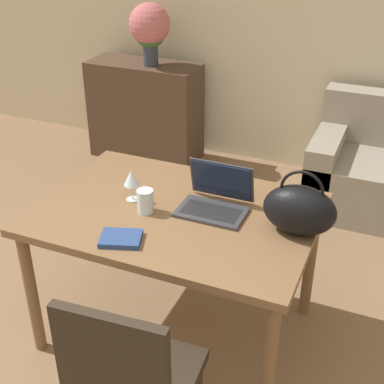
{
  "coord_description": "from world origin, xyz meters",
  "views": [
    {
      "loc": [
        1.09,
        -1.2,
        2.11
      ],
      "look_at": [
        0.23,
        0.82,
        0.88
      ],
      "focal_mm": 50.0,
      "sensor_mm": 36.0,
      "label": 1
    }
  ],
  "objects_px": {
    "laptop": "(216,197)",
    "drinking_glass": "(145,201)",
    "wine_glass": "(131,179)",
    "chair": "(130,380)",
    "handbag": "(300,210)",
    "flower_vase": "(150,28)"
  },
  "relations": [
    {
      "from": "handbag",
      "to": "flower_vase",
      "type": "relative_size",
      "value": 0.65
    },
    {
      "from": "laptop",
      "to": "flower_vase",
      "type": "relative_size",
      "value": 0.65
    },
    {
      "from": "drinking_glass",
      "to": "wine_glass",
      "type": "distance_m",
      "value": 0.15
    },
    {
      "from": "wine_glass",
      "to": "flower_vase",
      "type": "bearing_deg",
      "value": 114.13
    },
    {
      "from": "laptop",
      "to": "chair",
      "type": "bearing_deg",
      "value": -89.57
    },
    {
      "from": "chair",
      "to": "drinking_glass",
      "type": "distance_m",
      "value": 0.86
    },
    {
      "from": "chair",
      "to": "wine_glass",
      "type": "distance_m",
      "value": 0.99
    },
    {
      "from": "wine_glass",
      "to": "handbag",
      "type": "relative_size",
      "value": 0.5
    },
    {
      "from": "chair",
      "to": "laptop",
      "type": "relative_size",
      "value": 2.86
    },
    {
      "from": "drinking_glass",
      "to": "handbag",
      "type": "height_order",
      "value": "handbag"
    },
    {
      "from": "drinking_glass",
      "to": "flower_vase",
      "type": "height_order",
      "value": "flower_vase"
    },
    {
      "from": "laptop",
      "to": "wine_glass",
      "type": "distance_m",
      "value": 0.43
    },
    {
      "from": "drinking_glass",
      "to": "laptop",
      "type": "bearing_deg",
      "value": 29.58
    },
    {
      "from": "wine_glass",
      "to": "flower_vase",
      "type": "xyz_separation_m",
      "value": [
        -0.85,
        1.9,
        0.28
      ]
    },
    {
      "from": "laptop",
      "to": "drinking_glass",
      "type": "relative_size",
      "value": 2.78
    },
    {
      "from": "wine_glass",
      "to": "flower_vase",
      "type": "relative_size",
      "value": 0.33
    },
    {
      "from": "laptop",
      "to": "drinking_glass",
      "type": "distance_m",
      "value": 0.34
    },
    {
      "from": "wine_glass",
      "to": "handbag",
      "type": "height_order",
      "value": "handbag"
    },
    {
      "from": "laptop",
      "to": "flower_vase",
      "type": "height_order",
      "value": "flower_vase"
    },
    {
      "from": "laptop",
      "to": "wine_glass",
      "type": "xyz_separation_m",
      "value": [
        -0.41,
        -0.09,
        0.06
      ]
    },
    {
      "from": "chair",
      "to": "handbag",
      "type": "bearing_deg",
      "value": 60.13
    },
    {
      "from": "chair",
      "to": "drinking_glass",
      "type": "relative_size",
      "value": 7.95
    }
  ]
}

